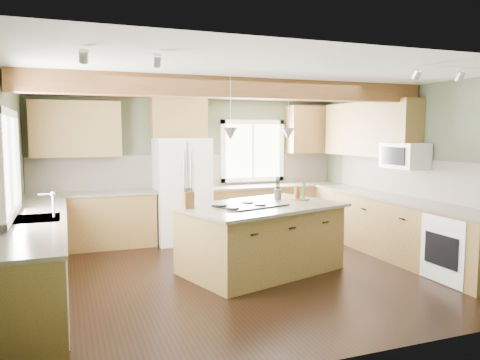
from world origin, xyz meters
name	(u,v)px	position (x,y,z in m)	size (l,w,h in m)	color
floor	(242,274)	(0.00, 0.00, 0.00)	(5.60, 5.60, 0.00)	black
ceiling	(242,78)	(0.00, 0.00, 2.60)	(5.60, 5.60, 0.00)	silver
wall_back	(193,165)	(0.00, 2.50, 1.30)	(5.60, 5.60, 0.00)	#4A543C
wall_left	(6,187)	(-2.80, 0.00, 1.30)	(5.00, 5.00, 0.00)	#4A543C
wall_right	(413,172)	(2.80, 0.00, 1.30)	(5.00, 5.00, 0.00)	#4A543C
ceiling_beam	(240,88)	(0.00, 0.06, 2.47)	(5.55, 0.26, 0.26)	brown
soffit_trim	(194,96)	(0.00, 2.40, 2.54)	(5.55, 0.20, 0.10)	brown
backsplash_back	(193,170)	(0.00, 2.48, 1.21)	(5.58, 0.03, 0.58)	brown
backsplash_right	(410,177)	(2.78, 0.05, 1.21)	(0.03, 3.70, 0.58)	brown
base_cab_back_left	(92,222)	(-1.79, 2.20, 0.44)	(2.02, 0.60, 0.88)	brown
counter_back_left	(91,194)	(-1.79, 2.20, 0.90)	(2.06, 0.64, 0.04)	brown
base_cab_back_right	(274,210)	(1.49, 2.20, 0.44)	(2.62, 0.60, 0.88)	brown
counter_back_right	(275,186)	(1.49, 2.20, 0.90)	(2.66, 0.64, 0.04)	brown
base_cab_left	(39,259)	(-2.50, 0.05, 0.44)	(0.60, 3.70, 0.88)	brown
counter_left	(37,220)	(-2.50, 0.05, 0.90)	(0.64, 3.74, 0.04)	brown
base_cab_right	(393,228)	(2.50, 0.05, 0.44)	(0.60, 3.70, 0.88)	brown
counter_right	(394,198)	(2.50, 0.05, 0.90)	(0.64, 3.74, 0.04)	brown
upper_cab_back_left	(76,129)	(-1.99, 2.33, 1.95)	(1.40, 0.35, 0.90)	brown
upper_cab_over_fridge	(178,118)	(-0.30, 2.33, 2.15)	(0.96, 0.35, 0.70)	brown
upper_cab_right	(369,129)	(2.62, 0.90, 1.95)	(0.35, 2.20, 0.90)	brown
upper_cab_back_corner	(310,130)	(2.30, 2.33, 1.95)	(0.90, 0.35, 0.90)	brown
window_left	(7,164)	(-2.78, 0.05, 1.55)	(0.04, 1.60, 1.05)	white
window_back	(252,151)	(1.15, 2.48, 1.55)	(1.10, 0.04, 1.00)	white
sink	(37,219)	(-2.50, 0.05, 0.91)	(0.50, 0.65, 0.03)	#262628
faucet	(53,206)	(-2.32, 0.05, 1.05)	(0.02, 0.02, 0.28)	#B2B2B7
dishwasher	(33,297)	(-2.49, -1.25, 0.43)	(0.60, 0.60, 0.84)	white
oven	(460,248)	(2.49, -1.25, 0.43)	(0.60, 0.72, 0.84)	white
microwave	(405,156)	(2.58, -0.05, 1.55)	(0.40, 0.70, 0.38)	white
pendant_left	(230,134)	(-0.19, -0.08, 1.88)	(0.18, 0.18, 0.16)	#B2B2B7
pendant_right	(288,134)	(0.77, 0.21, 1.88)	(0.18, 0.18, 0.16)	#B2B2B7
refrigerator	(182,190)	(-0.30, 2.12, 0.90)	(0.90, 0.74, 1.80)	white
island	(260,239)	(0.29, 0.06, 0.44)	(2.02, 1.23, 0.88)	brown
island_top	(260,206)	(0.29, 0.06, 0.90)	(2.15, 1.37, 0.04)	brown
cooktop	(251,205)	(0.13, 0.01, 0.93)	(0.87, 0.58, 0.02)	black
knife_block	(188,200)	(-0.70, 0.12, 1.03)	(0.13, 0.10, 0.22)	brown
utensil_crock	(278,194)	(0.74, 0.46, 0.99)	(0.11, 0.11, 0.15)	#39322D
bottle_tray	(300,192)	(1.03, 0.31, 1.04)	(0.26, 0.26, 0.24)	brown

